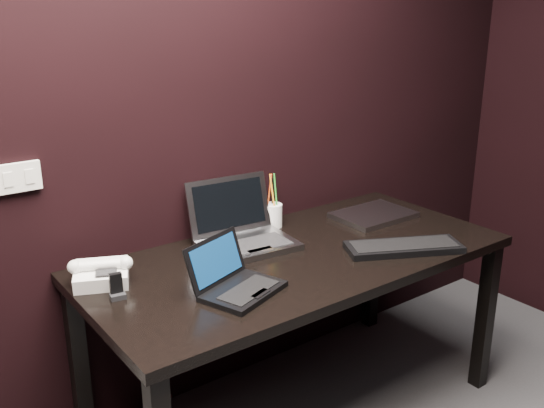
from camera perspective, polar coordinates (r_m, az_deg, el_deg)
wall_back at (r=2.42m, az=-9.00°, el=9.04°), size 4.00×0.00×4.00m
wall_switch at (r=2.24m, az=-22.79°, el=2.32°), size 0.15×0.02×0.10m
desk at (r=2.44m, az=2.47°, el=-6.34°), size 1.70×0.80×0.74m
netbook at (r=2.10m, az=-3.46°, el=-7.32°), size 0.34×0.32×0.18m
silver_laptop at (r=2.48m, az=-2.75°, el=-2.82°), size 0.40×0.37×0.26m
ext_keyboard at (r=2.49m, az=12.29°, el=-3.98°), size 0.48×0.35×0.03m
closed_laptop at (r=2.84m, az=9.53°, el=-1.02°), size 0.35×0.25×0.02m
desk_phone at (r=2.23m, az=-15.76°, el=-6.30°), size 0.24×0.23×0.11m
mobile_phone at (r=2.12m, az=-14.41°, el=-7.74°), size 0.06×0.05×0.09m
pen_cup at (r=2.68m, az=0.08°, el=-0.98°), size 0.10×0.10×0.24m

